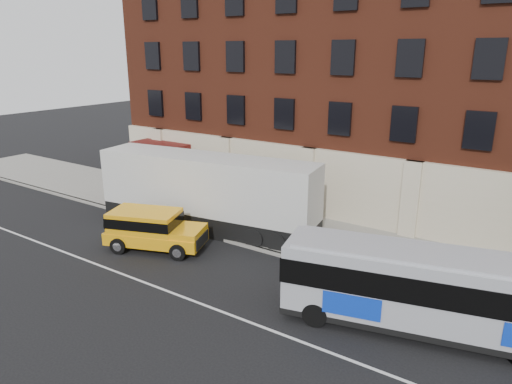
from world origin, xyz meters
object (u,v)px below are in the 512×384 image
Objects in this scene: sign_pole at (135,193)px; city_bus at (444,291)px; shipping_container at (207,194)px; yellow_suv at (151,227)px.

sign_pole is 18.20m from city_bus.
city_bus is at bearing -14.00° from shipping_container.
shipping_container is (-13.11, 3.27, 0.38)m from city_bus.
city_bus is 13.76m from yellow_suv.
city_bus reaches higher than sign_pole.
yellow_suv is 0.41× the size of shipping_container.
shipping_container is at bearing 79.86° from yellow_suv.
sign_pole is 0.22× the size of city_bus.
sign_pole is at bearing 146.05° from yellow_suv.
city_bus is (18.02, -2.55, 0.21)m from sign_pole.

